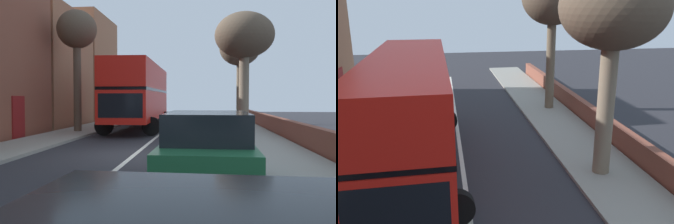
{
  "view_description": "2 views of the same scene",
  "coord_description": "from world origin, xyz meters",
  "views": [
    {
      "loc": [
        2.43,
        -12.28,
        1.98
      ],
      "look_at": [
        0.4,
        7.67,
        1.22
      ],
      "focal_mm": 38.08,
      "sensor_mm": 36.0,
      "label": 1
    },
    {
      "loc": [
        -0.51,
        -2.2,
        5.72
      ],
      "look_at": [
        1.34,
        8.4,
        2.48
      ],
      "focal_mm": 38.73,
      "sensor_mm": 36.0,
      "label": 2
    }
  ],
  "objects": [
    {
      "name": "ground_plane",
      "position": [
        0.0,
        0.0,
        0.0
      ],
      "size": [
        84.0,
        84.0,
        0.0
      ],
      "primitive_type": "plane",
      "color": "#28282D"
    },
    {
      "name": "road_centre_line",
      "position": [
        0.0,
        0.0,
        0.0
      ],
      "size": [
        0.16,
        54.0,
        0.01
      ],
      "primitive_type": "cube",
      "color": "silver",
      "rests_on": "ground"
    },
    {
      "name": "sidewalk_left",
      "position": [
        -4.9,
        0.0,
        0.06
      ],
      "size": [
        2.6,
        60.0,
        0.12
      ],
      "primitive_type": "cube",
      "color": "gray",
      "rests_on": "ground"
    },
    {
      "name": "sidewalk_right",
      "position": [
        4.9,
        0.0,
        0.06
      ],
      "size": [
        2.6,
        60.0,
        0.12
      ],
      "primitive_type": "cube",
      "color": "gray",
      "rests_on": "ground"
    },
    {
      "name": "boundary_wall_right",
      "position": [
        6.45,
        0.0,
        0.47
      ],
      "size": [
        0.36,
        54.0,
        0.95
      ],
      "primitive_type": "cube",
      "color": "brown",
      "rests_on": "ground"
    },
    {
      "name": "double_decker_bus",
      "position": [
        -1.7,
        10.15,
        2.36
      ],
      "size": [
        3.7,
        11.28,
        4.06
      ],
      "color": "red",
      "rests_on": "ground"
    },
    {
      "name": "parked_car_green_right_0",
      "position": [
        2.5,
        -4.84,
        0.96
      ],
      "size": [
        2.52,
        4.43,
        1.7
      ],
      "color": "#1E6038",
      "rests_on": "ground"
    },
    {
      "name": "street_tree_left_2",
      "position": [
        -4.81,
        7.52,
        5.67
      ],
      "size": [
        2.26,
        2.26,
        6.9
      ],
      "color": "brown",
      "rests_on": "sidewalk_left"
    },
    {
      "name": "street_tree_right_3",
      "position": [
        5.23,
        16.64,
        5.92
      ],
      "size": [
        3.24,
        3.24,
        7.37
      ],
      "color": "brown",
      "rests_on": "sidewalk_right"
    },
    {
      "name": "street_tree_right_5",
      "position": [
        4.7,
        8.52,
        5.45
      ],
      "size": [
        3.38,
        3.38,
        6.79
      ],
      "color": "#7A6B56",
      "rests_on": "sidewalk_right"
    }
  ]
}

